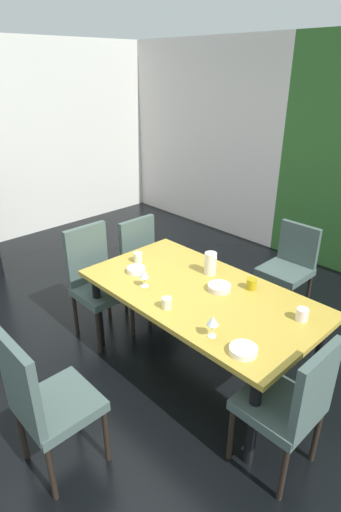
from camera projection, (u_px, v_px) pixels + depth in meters
The scene contains 18 objects.
ground_plane at pixel (116, 341), 3.75m from camera, with size 6.26×5.91×0.02m, color black.
back_panel_interior at pixel (200, 137), 6.06m from camera, with size 2.93×0.10×2.70m, color silver.
dining_table at pixel (200, 299), 3.12m from camera, with size 1.87×1.02×0.76m.
chair_head_near at pixel (44, 400), 2.33m from camera, with size 0.44×0.44×1.03m.
chair_right_near at pixel (292, 403), 2.33m from camera, with size 0.44×0.44×0.99m.
chair_head_far at pixel (290, 264), 4.00m from camera, with size 0.44×0.45×0.92m.
chair_left_near at pixel (96, 278), 3.64m from camera, with size 0.45×0.44×1.05m.
chair_left_far at pixel (146, 262), 4.02m from camera, with size 0.45×0.44×0.97m.
wine_glass_left at pixel (213, 321), 2.51m from camera, with size 0.08×0.08×0.15m.
wine_glass_west at pixel (144, 274), 3.10m from camera, with size 0.08×0.08×0.15m.
serving_bowl_corner at pixel (243, 350), 2.41m from camera, with size 0.17×0.17×0.04m, color white.
serving_bowl_near_shelf at pixel (219, 287), 3.08m from camera, with size 0.18×0.18×0.05m, color silver.
serving_bowl_front at pixel (136, 270), 3.35m from camera, with size 0.16×0.16×0.04m, color white.
cup_east at pixel (302, 315), 2.71m from camera, with size 0.08×0.08×0.09m, color white.
cup_near_window at pixel (251, 284), 3.09m from camera, with size 0.08×0.08×0.09m, color #AE9215.
cup_right at pixel (167, 303), 2.84m from camera, with size 0.08×0.08×0.08m, color beige.
cup_north at pixel (138, 257), 3.52m from camera, with size 0.08×0.08×0.09m, color silver.
pitcher_center at pixel (211, 263), 3.30m from camera, with size 0.11×0.10×0.19m.
Camera 1 is at (2.56, -1.72, 2.33)m, focal length 28.00 mm.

